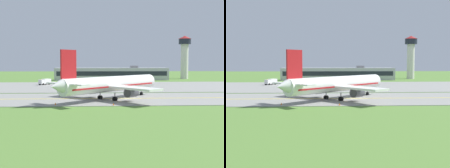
{
  "view_description": "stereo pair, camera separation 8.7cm",
  "coord_description": "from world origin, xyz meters",
  "views": [
    {
      "loc": [
        -8.93,
        -80.97,
        9.87
      ],
      "look_at": [
        -4.55,
        0.27,
        4.0
      ],
      "focal_mm": 48.39,
      "sensor_mm": 36.0,
      "label": 1
    },
    {
      "loc": [
        -8.85,
        -80.98,
        9.87
      ],
      "look_at": [
        -4.55,
        0.27,
        4.0
      ],
      "focal_mm": 48.39,
      "sensor_mm": 36.0,
      "label": 2
    }
  ],
  "objects": [
    {
      "name": "service_truck_baggage",
      "position": [
        -31.16,
        51.8,
        1.53
      ],
      "size": [
        5.0,
        6.14,
        2.6
      ],
      "color": "silver",
      "rests_on": "ground"
    },
    {
      "name": "traffic_cone_mid_edge",
      "position": [
        -18.24,
        -11.57,
        0.3
      ],
      "size": [
        0.44,
        0.44,
        0.6
      ],
      "primitive_type": "cone",
      "color": "orange",
      "rests_on": "ground"
    },
    {
      "name": "terminal_building",
      "position": [
        0.06,
        86.92,
        3.42
      ],
      "size": [
        62.78,
        8.53,
        7.99
      ],
      "color": "#B2B2B7",
      "rests_on": "ground"
    },
    {
      "name": "taxiway_centreline",
      "position": [
        0.0,
        0.0,
        0.11
      ],
      "size": [
        220.0,
        0.6,
        0.01
      ],
      "primitive_type": "cube",
      "color": "yellow",
      "rests_on": "taxiway_strip"
    },
    {
      "name": "service_truck_fuel",
      "position": [
        9.19,
        43.44,
        1.53
      ],
      "size": [
        2.43,
        6.03,
        2.65
      ],
      "color": "#264CA5",
      "rests_on": "ground"
    },
    {
      "name": "ground_plane",
      "position": [
        0.0,
        0.0,
        0.0
      ],
      "size": [
        500.0,
        500.0,
        0.0
      ],
      "primitive_type": "plane",
      "color": "#517A33"
    },
    {
      "name": "taxiway_strip",
      "position": [
        0.0,
        0.0,
        0.05
      ],
      "size": [
        240.0,
        28.0,
        0.1
      ],
      "primitive_type": "cube",
      "color": "gray",
      "rests_on": "ground"
    },
    {
      "name": "traffic_cone_near_edge",
      "position": [
        -4.92,
        -13.0,
        0.3
      ],
      "size": [
        0.44,
        0.44,
        0.6
      ],
      "primitive_type": "cone",
      "color": "orange",
      "rests_on": "ground"
    },
    {
      "name": "control_tower",
      "position": [
        44.07,
        96.91,
        15.47
      ],
      "size": [
        7.6,
        7.6,
        25.56
      ],
      "color": "silver",
      "rests_on": "ground"
    },
    {
      "name": "airplane_lead",
      "position": [
        -4.89,
        -2.08,
        4.13
      ],
      "size": [
        31.06,
        31.39,
        12.7
      ],
      "color": "white",
      "rests_on": "ground"
    },
    {
      "name": "apron_pad",
      "position": [
        10.0,
        42.0,
        0.05
      ],
      "size": [
        140.0,
        52.0,
        0.1
      ],
      "primitive_type": "cube",
      "color": "gray",
      "rests_on": "ground"
    }
  ]
}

